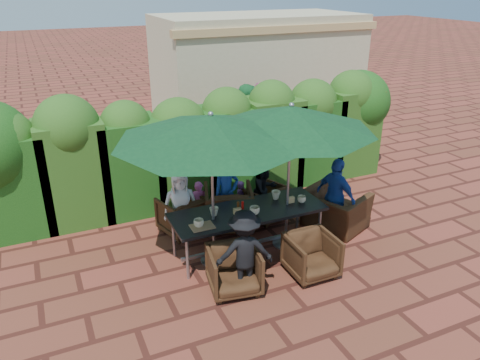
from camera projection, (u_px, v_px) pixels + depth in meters
name	position (u px, v px, depth m)	size (l,w,h in m)	color
ground	(254.00, 250.00, 7.82)	(80.00, 80.00, 0.00)	brown
dining_table	(248.00, 214.00, 7.53)	(2.51, 0.90, 0.75)	black
umbrella_left	(211.00, 128.00, 6.65)	(2.86, 2.86, 2.46)	gray
umbrella_right	(291.00, 118.00, 7.12)	(2.64, 2.64, 2.46)	gray
chair_far_left	(183.00, 213.00, 8.24)	(0.72, 0.67, 0.74)	black
chair_far_mid	(229.00, 206.00, 8.37)	(0.84, 0.78, 0.86)	black
chair_far_right	(265.00, 201.00, 8.72)	(0.70, 0.66, 0.72)	black
chair_near_left	(234.00, 268.00, 6.69)	(0.71, 0.67, 0.73)	black
chair_near_right	(312.00, 254.00, 7.05)	(0.70, 0.65, 0.72)	black
chair_end_right	(335.00, 204.00, 8.35)	(1.06, 0.69, 0.92)	black
adult_far_left	(180.00, 204.00, 8.00)	(0.61, 0.36, 1.23)	white
adult_far_mid	(226.00, 193.00, 8.31)	(0.47, 0.39, 1.32)	#1C409A
adult_far_right	(265.00, 190.00, 8.65)	(0.54, 0.33, 1.13)	black
adult_near_left	(244.00, 252.00, 6.57)	(0.82, 0.38, 1.28)	black
adult_end_right	(336.00, 196.00, 8.12)	(0.81, 0.40, 1.38)	#1C409A
child_left	(200.00, 205.00, 8.36)	(0.32, 0.26, 0.88)	#D54B9B
child_right	(242.00, 201.00, 8.67)	(0.28, 0.23, 0.77)	#95489E
pedestrian_a	(247.00, 120.00, 11.68)	(1.71, 0.61, 1.83)	#227F3D
pedestrian_b	(260.00, 116.00, 12.11)	(0.84, 0.52, 1.76)	#D54B9B
pedestrian_c	(307.00, 115.00, 12.39)	(1.06, 0.49, 1.66)	gray
cup_a	(199.00, 223.00, 6.99)	(0.16, 0.16, 0.12)	beige
cup_b	(214.00, 211.00, 7.32)	(0.14, 0.14, 0.13)	beige
cup_c	(255.00, 210.00, 7.36)	(0.16, 0.16, 0.13)	beige
cup_d	(276.00, 195.00, 7.86)	(0.15, 0.15, 0.14)	beige
cup_e	(302.00, 199.00, 7.75)	(0.14, 0.14, 0.11)	beige
ketchup_bottle	(243.00, 206.00, 7.45)	(0.04, 0.04, 0.17)	#B20C0A
sauce_bottle	(238.00, 207.00, 7.44)	(0.04, 0.04, 0.17)	#4C230C
serving_tray	(202.00, 226.00, 7.00)	(0.35, 0.25, 0.02)	#946A47
number_block_left	(237.00, 211.00, 7.37)	(0.12, 0.06, 0.10)	tan
number_block_right	(291.00, 200.00, 7.75)	(0.12, 0.06, 0.10)	tan
hedge_wall	(195.00, 138.00, 9.17)	(9.10, 1.60, 2.40)	#133B10
building	(257.00, 69.00, 14.34)	(6.20, 3.08, 3.20)	#C7B994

